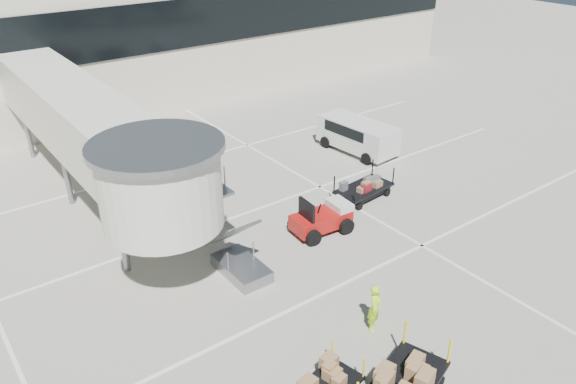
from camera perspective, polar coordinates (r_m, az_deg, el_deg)
name	(u,v)px	position (r m, az deg, el deg)	size (l,w,h in m)	color
ground	(351,326)	(20.58, 6.41, -13.39)	(140.00, 140.00, 0.00)	#A6A094
lane_markings	(205,223)	(26.49, -8.43, -3.16)	(40.00, 30.00, 0.02)	silver
terminal	(59,49)	(43.33, -22.21, 13.27)	(64.00, 12.11, 15.20)	beige
jet_bridge	(99,135)	(25.99, -18.67, 5.51)	(5.70, 20.40, 6.03)	silver
baggage_tug	(322,219)	(25.34, 3.51, -2.73)	(2.85, 1.94, 1.80)	#9A110E
suitcase_cart	(364,189)	(28.39, 7.71, 0.29)	(3.80, 1.82, 1.46)	black
box_cart_near	(404,383)	(18.02, 11.70, -18.49)	(4.14, 2.59, 1.60)	black
ground_worker	(375,308)	(20.04, 8.83, -11.53)	(0.66, 0.43, 1.81)	#AEE718
minivan	(356,133)	(33.62, 6.90, 5.97)	(2.53, 5.10, 1.87)	silver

